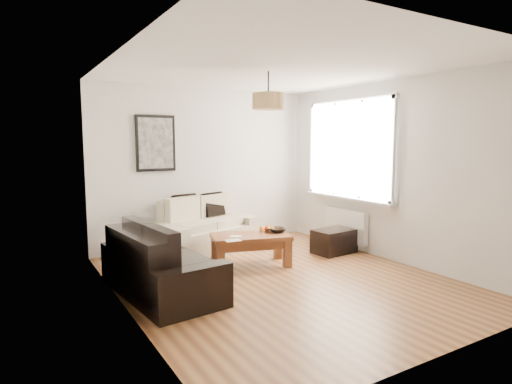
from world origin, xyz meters
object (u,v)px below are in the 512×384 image
coffee_table (251,250)px  sofa_leather (161,261)px  ottoman (334,241)px  loveseat_cream (204,226)px

coffee_table → sofa_leather: bearing=-163.2°
sofa_leather → ottoman: 2.91m
coffee_table → ottoman: size_ratio=1.66×
loveseat_cream → ottoman: bearing=-47.8°
ottoman → coffee_table: bearing=176.3°
sofa_leather → ottoman: size_ratio=2.65×
loveseat_cream → coffee_table: bearing=-90.6°
coffee_table → ottoman: coffee_table is taller
coffee_table → ottoman: (1.45, -0.09, -0.03)m
loveseat_cream → coffee_table: loveseat_cream is taller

